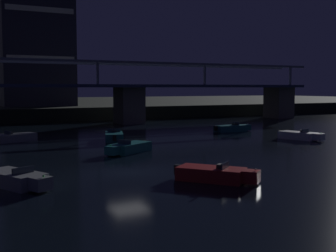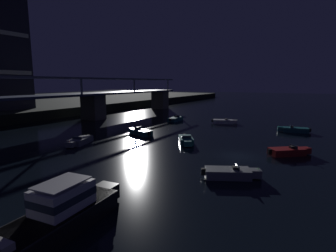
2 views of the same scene
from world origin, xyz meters
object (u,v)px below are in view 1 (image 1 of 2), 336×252
speedboat_mid_left (232,128)px  speedboat_far_left (14,138)px  speedboat_near_right (215,174)px  speedboat_far_right (114,136)px  speedboat_mid_center (129,148)px  speedboat_far_center (300,136)px  speedboat_near_center (17,179)px  river_bridge (30,97)px

speedboat_mid_left → speedboat_far_left: size_ratio=1.01×
speedboat_near_right → speedboat_far_right: size_ratio=0.90×
speedboat_mid_center → speedboat_far_right: size_ratio=0.94×
speedboat_near_right → speedboat_far_right: same height
speedboat_near_right → speedboat_far_center: 24.01m
speedboat_far_left → speedboat_far_right: bearing=-18.9°
speedboat_near_center → speedboat_mid_left: (28.78, 20.61, 0.00)m
river_bridge → speedboat_far_center: (23.07, -28.00, -3.87)m
river_bridge → speedboat_near_center: 39.00m
speedboat_mid_center → speedboat_far_left: same height
river_bridge → speedboat_far_left: 17.44m
speedboat_near_center → speedboat_far_center: 31.91m
speedboat_mid_center → speedboat_far_left: (-7.70, 12.43, 0.00)m
river_bridge → speedboat_far_center: bearing=-50.5°
speedboat_mid_left → speedboat_far_right: 16.58m
speedboat_mid_left → speedboat_near_right: bearing=-126.6°
speedboat_near_center → speedboat_mid_left: same height
river_bridge → speedboat_near_center: size_ratio=18.95×
speedboat_near_center → speedboat_mid_center: same height
speedboat_far_center → river_bridge: bearing=129.5°
speedboat_near_center → speedboat_near_right: size_ratio=1.08×
speedboat_mid_center → speedboat_near_center: bearing=-138.2°
speedboat_near_center → speedboat_mid_left: bearing=35.6°
speedboat_mid_center → speedboat_far_left: 14.62m
speedboat_mid_left → speedboat_mid_center: 21.58m
speedboat_near_center → speedboat_far_center: same height
speedboat_far_center → speedboat_far_right: (-17.91, 8.28, 0.00)m
speedboat_far_left → speedboat_near_center: bearing=-97.1°
speedboat_far_center → speedboat_near_center: bearing=-161.5°
speedboat_near_center → speedboat_mid_left: size_ratio=0.95×
speedboat_near_right → speedboat_far_center: (19.59, 13.89, 0.00)m
river_bridge → speedboat_far_center: river_bridge is taller
speedboat_near_right → speedboat_near_center: bearing=160.6°
speedboat_far_left → speedboat_far_center: same height
speedboat_mid_left → speedboat_far_center: 10.58m
speedboat_mid_left → speedboat_far_right: bearing=-172.4°
speedboat_near_right → speedboat_mid_center: size_ratio=0.95×
speedboat_near_center → speedboat_near_right: (10.67, -3.75, 0.00)m
speedboat_far_center → speedboat_far_right: same height
river_bridge → speedboat_near_center: river_bridge is taller
speedboat_near_center → speedboat_near_right: bearing=-19.4°
speedboat_far_right → river_bridge: bearing=104.7°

